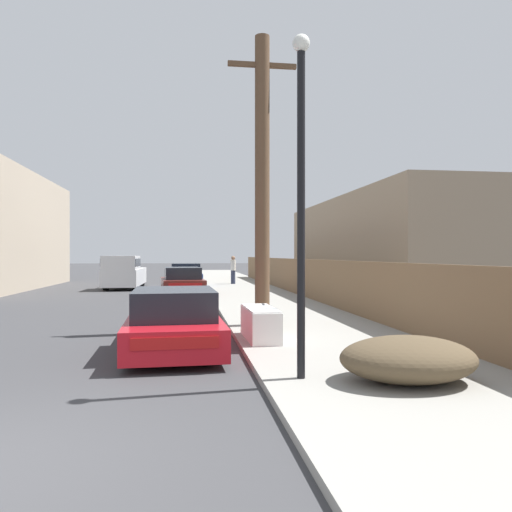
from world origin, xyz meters
name	(u,v)px	position (x,y,z in m)	size (l,w,h in m)	color
sidewalk_curb	(242,288)	(5.30, 23.50, 0.06)	(4.20, 63.00, 0.12)	gray
discarded_fridge	(260,323)	(3.70, 5.98, 0.46)	(0.65, 1.86, 0.71)	white
parked_sports_car_red	(174,322)	(1.86, 5.59, 0.57)	(1.97, 4.60, 1.26)	red
car_parked_mid	(182,283)	(1.94, 18.76, 0.64)	(2.14, 4.24, 1.37)	#5B1E19
car_parked_far	(186,276)	(2.12, 24.90, 0.67)	(1.88, 4.20, 1.44)	#2D478C
pickup_truck	(124,272)	(-1.42, 24.69, 0.94)	(1.98, 5.89, 1.89)	silver
utility_pole	(262,178)	(4.07, 8.12, 3.95)	(1.80, 0.38, 7.52)	brown
street_lamp	(301,180)	(3.79, 2.50, 3.05)	(0.26, 0.26, 5.09)	black
brush_pile	(408,359)	(5.27, 2.10, 0.45)	(1.99, 1.59, 0.65)	brown
wooden_fence	(295,276)	(7.25, 18.50, 0.94)	(0.08, 35.22, 1.64)	brown
building_right_house	(385,245)	(12.76, 20.89, 2.46)	(6.00, 18.36, 4.91)	gray
pedestrian	(233,269)	(5.05, 26.42, 1.02)	(0.34, 0.34, 1.75)	#282D42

